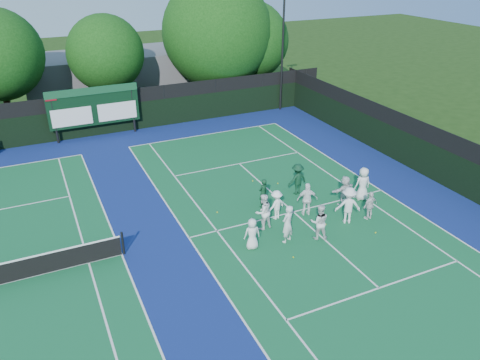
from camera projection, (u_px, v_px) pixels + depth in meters
name	position (u px, v px, depth m)	size (l,w,h in m)	color
ground	(304.00, 222.00, 22.38)	(120.00, 120.00, 0.00)	#1A360E
court_apron	(178.00, 241.00, 20.92)	(34.00, 32.00, 0.01)	navy
near_court	(293.00, 212.00, 23.18)	(11.05, 23.85, 0.01)	#12592F
back_fence	(109.00, 115.00, 32.50)	(34.00, 0.08, 3.00)	black
divider_fence_right	(434.00, 157.00, 25.98)	(0.08, 32.00, 3.00)	black
scoreboard	(94.00, 107.00, 31.41)	(6.00, 0.21, 3.55)	black
clubhouse	(137.00, 74.00, 40.22)	(18.00, 6.00, 4.00)	slate
light_pole_right	(283.00, 29.00, 35.16)	(1.20, 0.30, 10.12)	black
tree_c	(108.00, 55.00, 34.28)	(5.56, 5.56, 7.66)	black
tree_d	(219.00, 35.00, 37.27)	(8.73, 8.73, 10.11)	black
tree_e	(251.00, 43.00, 38.70)	(6.38, 6.38, 8.10)	black
tennis_ball_0	(293.00, 257.00, 19.75)	(0.07, 0.07, 0.07)	#CBCA17
tennis_ball_1	(278.00, 183.00, 25.94)	(0.07, 0.07, 0.07)	#CBCA17
tennis_ball_2	(376.00, 233.00, 21.45)	(0.07, 0.07, 0.07)	#CBCA17
tennis_ball_3	(217.00, 212.00, 23.11)	(0.07, 0.07, 0.07)	#CBCA17
tennis_ball_4	(253.00, 181.00, 26.22)	(0.07, 0.07, 0.07)	#CBCA17
tennis_ball_5	(326.00, 224.00, 22.09)	(0.07, 0.07, 0.07)	#CBCA17
player_front_0	(252.00, 234.00, 20.09)	(0.71, 0.46, 1.46)	white
player_front_1	(287.00, 224.00, 20.48)	(0.66, 0.43, 1.81)	silver
player_front_2	(319.00, 222.00, 20.74)	(0.82, 0.64, 1.70)	silver
player_front_3	(348.00, 205.00, 21.93)	(1.19, 0.68, 1.84)	white
player_front_4	(370.00, 206.00, 22.31)	(0.85, 0.35, 1.45)	silver
player_back_0	(263.00, 212.00, 21.49)	(0.85, 0.66, 1.76)	white
player_back_1	(276.00, 205.00, 22.34)	(0.96, 0.55, 1.49)	white
player_back_2	(307.00, 199.00, 22.61)	(1.00, 0.42, 1.71)	white
player_back_3	(344.00, 190.00, 23.56)	(1.47, 0.47, 1.58)	silver
player_back_4	(363.00, 184.00, 24.00)	(0.87, 0.57, 1.78)	silver
coach_left	(263.00, 193.00, 23.34)	(0.56, 0.37, 1.54)	#0E341C
coach_right	(297.00, 179.00, 24.56)	(1.11, 0.64, 1.72)	#0E341F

